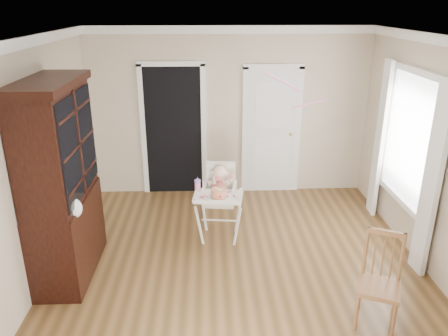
{
  "coord_description": "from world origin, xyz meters",
  "views": [
    {
      "loc": [
        -0.35,
        -4.38,
        3.03
      ],
      "look_at": [
        -0.15,
        0.78,
        1.06
      ],
      "focal_mm": 35.0,
      "sensor_mm": 36.0,
      "label": 1
    }
  ],
  "objects_px": {
    "high_chair": "(220,194)",
    "sippy_cup": "(198,185)",
    "dining_chair": "(379,284)",
    "cake": "(218,193)",
    "china_cabinet": "(61,183)"
  },
  "relations": [
    {
      "from": "sippy_cup",
      "to": "dining_chair",
      "type": "xyz_separation_m",
      "value": [
        1.8,
        -1.66,
        -0.37
      ]
    },
    {
      "from": "high_chair",
      "to": "dining_chair",
      "type": "relative_size",
      "value": 1.1
    },
    {
      "from": "sippy_cup",
      "to": "high_chair",
      "type": "bearing_deg",
      "value": 15.5
    },
    {
      "from": "cake",
      "to": "dining_chair",
      "type": "relative_size",
      "value": 0.25
    },
    {
      "from": "china_cabinet",
      "to": "dining_chair",
      "type": "relative_size",
      "value": 2.38
    },
    {
      "from": "sippy_cup",
      "to": "dining_chair",
      "type": "height_order",
      "value": "dining_chair"
    },
    {
      "from": "high_chair",
      "to": "china_cabinet",
      "type": "distance_m",
      "value": 1.98
    },
    {
      "from": "high_chair",
      "to": "cake",
      "type": "distance_m",
      "value": 0.31
    },
    {
      "from": "high_chair",
      "to": "cake",
      "type": "bearing_deg",
      "value": -87.87
    },
    {
      "from": "china_cabinet",
      "to": "dining_chair",
      "type": "distance_m",
      "value": 3.52
    },
    {
      "from": "high_chair",
      "to": "sippy_cup",
      "type": "distance_m",
      "value": 0.34
    },
    {
      "from": "high_chair",
      "to": "cake",
      "type": "relative_size",
      "value": 4.49
    },
    {
      "from": "high_chair",
      "to": "dining_chair",
      "type": "height_order",
      "value": "high_chair"
    },
    {
      "from": "cake",
      "to": "sippy_cup",
      "type": "height_order",
      "value": "sippy_cup"
    },
    {
      "from": "cake",
      "to": "china_cabinet",
      "type": "distance_m",
      "value": 1.85
    }
  ]
}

